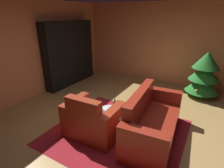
# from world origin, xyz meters

# --- Properties ---
(ground_plane) EXTENTS (7.67, 7.67, 0.00)m
(ground_plane) POSITION_xyz_m (0.00, 0.00, 0.00)
(ground_plane) COLOR #A6834B
(wall_back) EXTENTS (6.13, 0.06, 2.67)m
(wall_back) POSITION_xyz_m (0.00, 3.23, 1.33)
(wall_back) COLOR #CF8050
(wall_back) RESTS_ON ground
(wall_left) EXTENTS (0.06, 6.51, 2.67)m
(wall_left) POSITION_xyz_m (-3.03, 0.00, 1.33)
(wall_left) COLOR #CF8050
(wall_left) RESTS_ON ground
(area_rug) EXTENTS (2.56, 2.39, 0.01)m
(area_rug) POSITION_xyz_m (-0.06, -0.21, 0.00)
(area_rug) COLOR maroon
(area_rug) RESTS_ON ground
(bookshelf_unit) EXTENTS (0.33, 2.06, 2.08)m
(bookshelf_unit) POSITION_xyz_m (-2.79, 1.62, 1.03)
(bookshelf_unit) COLOR black
(bookshelf_unit) RESTS_ON ground
(armchair_red) EXTENTS (1.08, 0.79, 0.91)m
(armchair_red) POSITION_xyz_m (-0.45, -0.52, 0.32)
(armchair_red) COLOR maroon
(armchair_red) RESTS_ON ground
(couch_red) EXTENTS (0.93, 1.90, 0.93)m
(couch_red) POSITION_xyz_m (0.57, 0.02, 0.32)
(couch_red) COLOR maroon
(couch_red) RESTS_ON ground
(coffee_table) EXTENTS (0.63, 0.63, 0.45)m
(coffee_table) POSITION_xyz_m (-0.19, -0.25, 0.40)
(coffee_table) COLOR black
(coffee_table) RESTS_ON ground
(book_stack_on_table) EXTENTS (0.22, 0.17, 0.08)m
(book_stack_on_table) POSITION_xyz_m (-0.17, -0.23, 0.49)
(book_stack_on_table) COLOR gold
(book_stack_on_table) RESTS_ON coffee_table
(bottle_on_table) EXTENTS (0.07, 0.07, 0.22)m
(bottle_on_table) POSITION_xyz_m (-0.20, -0.07, 0.54)
(bottle_on_table) COLOR #105222
(bottle_on_table) RESTS_ON coffee_table
(decorated_tree) EXTENTS (0.92, 0.92, 1.33)m
(decorated_tree) POSITION_xyz_m (1.24, 2.56, 0.69)
(decorated_tree) COLOR brown
(decorated_tree) RESTS_ON ground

